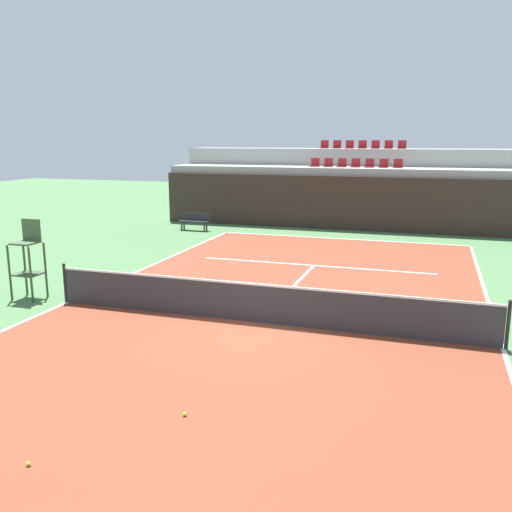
{
  "coord_description": "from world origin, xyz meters",
  "views": [
    {
      "loc": [
        3.83,
        -11.93,
        4.34
      ],
      "look_at": [
        -0.71,
        2.0,
        1.2
      ],
      "focal_mm": 38.19,
      "sensor_mm": 36.0,
      "label": 1
    }
  ],
  "objects_px": {
    "player_bench": "(195,220)",
    "umpire_chair": "(28,256)",
    "tennis_net": "(258,303)",
    "tennis_ball_2": "(28,464)",
    "tennis_ball_1": "(185,414)"
  },
  "relations": [
    {
      "from": "tennis_net",
      "to": "umpire_chair",
      "type": "relative_size",
      "value": 5.04
    },
    {
      "from": "player_bench",
      "to": "tennis_ball_1",
      "type": "bearing_deg",
      "value": -66.15
    },
    {
      "from": "tennis_net",
      "to": "player_bench",
      "type": "xyz_separation_m",
      "value": [
        -7.16,
        12.12,
        -0.0
      ]
    },
    {
      "from": "tennis_ball_2",
      "to": "umpire_chair",
      "type": "bearing_deg",
      "value": 129.8
    },
    {
      "from": "umpire_chair",
      "to": "tennis_ball_2",
      "type": "height_order",
      "value": "umpire_chair"
    },
    {
      "from": "tennis_ball_1",
      "to": "umpire_chair",
      "type": "bearing_deg",
      "value": 145.67
    },
    {
      "from": "tennis_net",
      "to": "tennis_ball_1",
      "type": "distance_m",
      "value": 4.74
    },
    {
      "from": "tennis_net",
      "to": "umpire_chair",
      "type": "bearing_deg",
      "value": 179.52
    },
    {
      "from": "player_bench",
      "to": "umpire_chair",
      "type": "bearing_deg",
      "value": -87.8
    },
    {
      "from": "tennis_net",
      "to": "umpire_chair",
      "type": "xyz_separation_m",
      "value": [
        -6.7,
        0.06,
        0.68
      ]
    },
    {
      "from": "umpire_chair",
      "to": "player_bench",
      "type": "bearing_deg",
      "value": 92.2
    },
    {
      "from": "tennis_net",
      "to": "tennis_ball_2",
      "type": "height_order",
      "value": "tennis_net"
    },
    {
      "from": "tennis_net",
      "to": "tennis_ball_1",
      "type": "xyz_separation_m",
      "value": [
        0.28,
        -4.71,
        -0.47
      ]
    },
    {
      "from": "tennis_net",
      "to": "tennis_ball_2",
      "type": "xyz_separation_m",
      "value": [
        -1.15,
        -6.61,
        -0.47
      ]
    },
    {
      "from": "tennis_net",
      "to": "player_bench",
      "type": "relative_size",
      "value": 7.39
    }
  ]
}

